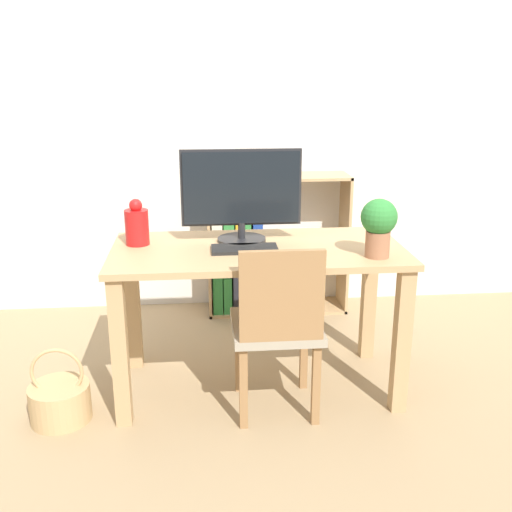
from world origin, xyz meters
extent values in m
plane|color=#997F5B|center=(0.00, 0.00, 0.00)|extent=(10.00, 10.00, 0.00)
cube|color=silver|center=(0.00, 1.18, 1.30)|extent=(8.00, 0.05, 2.60)
cube|color=tan|center=(0.00, 0.00, 0.72)|extent=(1.38, 0.67, 0.03)
cube|color=tan|center=(-0.63, -0.28, 0.35)|extent=(0.07, 0.07, 0.70)
cube|color=tan|center=(0.63, -0.28, 0.35)|extent=(0.07, 0.07, 0.70)
cube|color=tan|center=(-0.63, 0.28, 0.35)|extent=(0.07, 0.07, 0.70)
cube|color=tan|center=(0.63, 0.28, 0.35)|extent=(0.07, 0.07, 0.70)
cylinder|color=#232326|center=(-0.07, 0.12, 0.74)|extent=(0.24, 0.24, 0.02)
cylinder|color=#232326|center=(-0.07, 0.12, 0.79)|extent=(0.04, 0.04, 0.08)
cube|color=#232326|center=(-0.07, 0.12, 1.00)|extent=(0.58, 0.02, 0.37)
cube|color=black|center=(-0.07, 0.12, 1.00)|extent=(0.55, 0.03, 0.34)
cube|color=black|center=(-0.07, -0.04, 0.74)|extent=(0.31, 0.14, 0.02)
cylinder|color=red|center=(-0.57, 0.11, 0.82)|extent=(0.11, 0.11, 0.17)
sphere|color=red|center=(-0.57, 0.11, 0.92)|extent=(0.06, 0.06, 0.06)
cylinder|color=#9E6647|center=(0.52, -0.19, 0.79)|extent=(0.11, 0.11, 0.12)
sphere|color=#2D7A33|center=(0.52, -0.19, 0.92)|extent=(0.16, 0.16, 0.16)
cube|color=#9E937F|center=(0.06, -0.20, 0.41)|extent=(0.40, 0.40, 0.04)
cube|color=olive|center=(0.06, -0.38, 0.63)|extent=(0.36, 0.03, 0.40)
cube|color=olive|center=(-0.10, -0.36, 0.20)|extent=(0.04, 0.04, 0.39)
cube|color=olive|center=(0.23, -0.36, 0.20)|extent=(0.04, 0.04, 0.39)
cube|color=olive|center=(-0.10, -0.04, 0.20)|extent=(0.04, 0.04, 0.39)
cube|color=olive|center=(0.23, -0.04, 0.20)|extent=(0.04, 0.04, 0.39)
cube|color=tan|center=(-0.22, 1.00, 0.45)|extent=(0.02, 0.28, 0.90)
cube|color=tan|center=(0.66, 1.00, 0.45)|extent=(0.02, 0.28, 0.90)
cube|color=tan|center=(0.22, 1.00, 0.01)|extent=(0.90, 0.28, 0.02)
cube|color=tan|center=(0.22, 1.00, 0.89)|extent=(0.90, 0.28, 0.02)
cube|color=tan|center=(0.22, 1.00, 0.45)|extent=(0.87, 0.28, 0.02)
cube|color=#2D7F38|center=(-0.17, 1.00, 0.17)|extent=(0.06, 0.24, 0.30)
cube|color=#2D7F38|center=(-0.11, 1.00, 0.14)|extent=(0.05, 0.24, 0.24)
cube|color=black|center=(-0.05, 1.00, 0.16)|extent=(0.04, 0.24, 0.28)
cube|color=orange|center=(0.00, 1.00, 0.17)|extent=(0.04, 0.24, 0.30)
cube|color=beige|center=(-0.17, 1.00, 0.64)|extent=(0.07, 0.24, 0.36)
cube|color=#2D7F38|center=(-0.10, 1.00, 0.60)|extent=(0.07, 0.24, 0.29)
cube|color=orange|center=(-0.03, 1.00, 0.64)|extent=(0.04, 0.24, 0.35)
cube|color=#2D7F38|center=(0.02, 1.00, 0.65)|extent=(0.05, 0.24, 0.38)
cube|color=navy|center=(0.09, 1.00, 0.63)|extent=(0.06, 0.24, 0.34)
cylinder|color=tan|center=(-0.93, -0.22, 0.08)|extent=(0.27, 0.27, 0.17)
torus|color=tan|center=(-0.93, -0.22, 0.24)|extent=(0.24, 0.02, 0.24)
camera|label=1|loc=(-0.26, -2.69, 1.54)|focal=42.00mm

